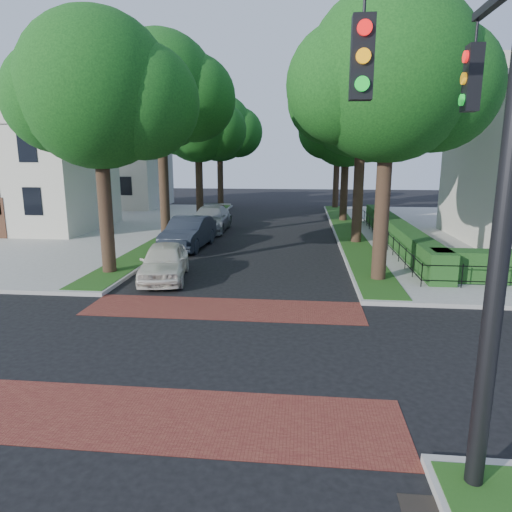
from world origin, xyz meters
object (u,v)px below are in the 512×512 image
Objects in this scene: parked_car_front at (164,261)px; traffic_signal at (486,168)px; parked_car_middle at (189,233)px; parked_car_rear at (211,219)px.

traffic_signal is at bearing -64.27° from parked_car_front.
traffic_signal is 19.67m from parked_car_middle.
parked_car_rear is (-0.60, 12.20, 0.08)m from parked_car_front.
parked_car_rear is (0.00, 5.87, -0.03)m from parked_car_middle.
parked_car_rear is at bearing 110.10° from traffic_signal.
traffic_signal is 1.55× the size of parked_car_middle.
parked_car_middle reaches higher than parked_car_rear.
parked_car_front is (-7.89, 10.99, -3.97)m from traffic_signal.
traffic_signal is 1.42× the size of parked_car_rear.
parked_car_rear is (-8.49, 23.19, -3.89)m from traffic_signal.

